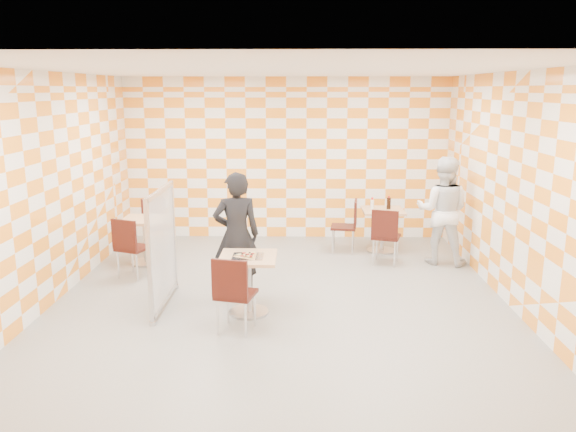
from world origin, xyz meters
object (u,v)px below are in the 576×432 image
object	(u,v)px
sport_bottle	(372,204)
partition	(162,247)
chair_second_side	(349,222)
man_dark	(237,235)
chair_empty_far	(155,221)
man_white	(443,211)
chair_second_front	(385,232)
chair_main_front	(233,289)
empty_table	(145,233)
soda_bottle	(389,203)
chair_empty_near	(129,243)
second_table	(383,223)
main_table	(248,275)

from	to	relation	value
sport_bottle	partition	bearing A→B (deg)	-138.84
chair_second_side	man_dark	world-z (taller)	man_dark
chair_empty_far	man_white	bearing A→B (deg)	-6.99
chair_second_front	man_dark	xyz separation A→B (m)	(-2.22, -1.41, 0.31)
chair_main_front	empty_table	bearing A→B (deg)	122.88
soda_bottle	chair_main_front	bearing A→B (deg)	-123.42
empty_table	partition	xyz separation A→B (m)	(0.72, -1.81, 0.28)
chair_empty_near	man_white	distance (m)	4.91
chair_empty_near	partition	distance (m)	1.32
empty_table	chair_empty_near	bearing A→B (deg)	-92.38
empty_table	chair_empty_near	world-z (taller)	chair_empty_near
second_table	chair_main_front	size ratio (longest dim) A/B	0.81
partition	soda_bottle	size ratio (longest dim) A/B	6.74
main_table	chair_second_front	xyz separation A→B (m)	(2.01, 2.03, 0.04)
second_table	sport_bottle	distance (m)	0.38
second_table	sport_bottle	world-z (taller)	sport_bottle
sport_bottle	soda_bottle	distance (m)	0.28
chair_second_side	chair_empty_far	distance (m)	3.36
empty_table	man_white	distance (m)	4.80
chair_second_side	chair_empty_near	bearing A→B (deg)	-156.66
second_table	empty_table	distance (m)	4.00
empty_table	chair_empty_near	xyz separation A→B (m)	(-0.03, -0.76, 0.04)
sport_bottle	chair_empty_near	bearing A→B (deg)	-157.19
chair_second_front	empty_table	bearing A→B (deg)	179.62
chair_empty_far	sport_bottle	world-z (taller)	sport_bottle
chair_second_side	partition	distance (m)	3.63
main_table	sport_bottle	distance (m)	3.46
chair_second_side	sport_bottle	world-z (taller)	sport_bottle
partition	sport_bottle	size ratio (longest dim) A/B	7.75
main_table	chair_empty_near	bearing A→B (deg)	145.49
chair_second_front	soda_bottle	bearing A→B (deg)	78.47
partition	man_white	world-z (taller)	man_white
second_table	man_dark	xyz separation A→B (m)	(-2.29, -2.20, 0.35)
main_table	chair_main_front	size ratio (longest dim) A/B	0.81
chair_second_side	man_dark	size ratio (longest dim) A/B	0.54
man_white	chair_empty_near	bearing A→B (deg)	28.57
main_table	sport_bottle	xyz separation A→B (m)	(1.90, 2.88, 0.33)
chair_empty_near	empty_table	bearing A→B (deg)	87.62
second_table	soda_bottle	world-z (taller)	soda_bottle
second_table	man_dark	bearing A→B (deg)	-136.17
empty_table	chair_main_front	xyz separation A→B (m)	(1.73, -2.68, 0.04)
chair_second_side	chair_empty_near	world-z (taller)	same
second_table	chair_empty_near	size ratio (longest dim) A/B	0.81
second_table	man_dark	world-z (taller)	man_dark
partition	chair_second_front	bearing A→B (deg)	29.70
chair_second_side	soda_bottle	world-z (taller)	soda_bottle
chair_second_front	main_table	bearing A→B (deg)	-134.79
man_dark	soda_bottle	distance (m)	3.27
partition	empty_table	bearing A→B (deg)	111.80
sport_bottle	man_dark	bearing A→B (deg)	-132.97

